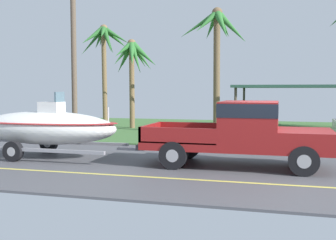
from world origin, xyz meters
TOP-DOWN VIEW (x-y plane):
  - ground at (0.00, 8.38)m, footprint 36.00×22.00m
  - pickup_truck_towing at (-0.94, 0.34)m, footprint 5.60×2.16m
  - boat_on_trailer at (-7.65, 0.34)m, footprint 6.32×2.30m
  - carport_awning at (0.50, 12.02)m, footprint 6.09×5.41m
  - palm_tree_mid at (-10.82, 12.40)m, footprint 3.24×2.95m
  - palm_tree_far_left at (-8.27, 10.59)m, footprint 2.94×2.91m
  - palm_tree_far_right at (-3.10, 8.40)m, footprint 3.42×3.53m
  - utility_pole at (-9.02, 5.03)m, footprint 0.24×1.80m

SIDE VIEW (x-z plane):
  - ground at x=0.00m, z-range -0.07..0.04m
  - boat_on_trailer at x=-7.65m, z-range -0.10..2.09m
  - pickup_truck_towing at x=-0.94m, z-range 0.10..2.02m
  - carport_awning at x=0.50m, z-range 1.13..3.64m
  - palm_tree_far_left at x=-8.27m, z-range 1.42..6.55m
  - utility_pole at x=-9.02m, z-range 0.15..8.19m
  - palm_tree_far_right at x=-3.10m, z-range 1.64..7.89m
  - palm_tree_mid at x=-10.82m, z-range 1.88..8.23m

